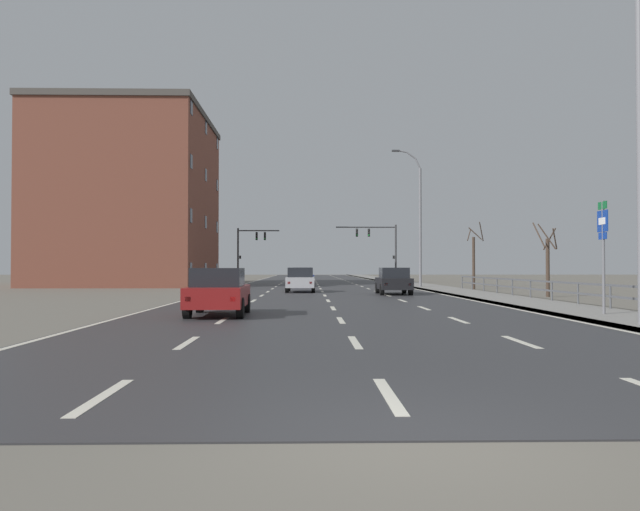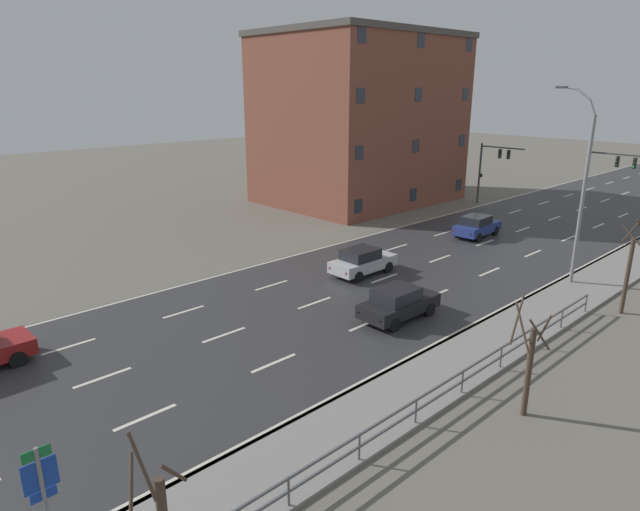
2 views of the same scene
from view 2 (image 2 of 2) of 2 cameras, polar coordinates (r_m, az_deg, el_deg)
The scene contains 12 objects.
ground_plane at distance 42.14m, azimuth 18.84°, elevation 1.88°, with size 160.00×160.00×0.12m.
road_asphalt_strip at distance 52.79m, azimuth 25.13°, elevation 4.22°, with size 14.00×120.00×0.03m.
guardrail at distance 16.55m, azimuth 4.14°, elevation -18.90°, with size 0.07×31.93×1.00m.
street_lamp_midground at distance 32.07m, azimuth 25.68°, elevation 6.10°, with size 2.25×0.24×10.53m.
highway_sign at distance 13.35m, azimuth -26.83°, elevation -22.18°, with size 0.09×0.68×3.71m.
traffic_signal_left at distance 52.46m, azimuth 17.44°, elevation 9.18°, with size 4.24×0.36×5.52m.
car_far_left at distance 41.09m, azimuth 16.12°, elevation 3.00°, with size 1.99×4.18×1.57m.
car_distant at distance 25.78m, azimuth 8.21°, elevation -4.91°, with size 1.88×4.12×1.57m.
car_near_left at distance 31.58m, azimuth 4.47°, elevation -0.58°, with size 1.88×4.12×1.57m.
brick_building at distance 52.15m, azimuth 4.14°, elevation 14.07°, with size 13.52×16.83×15.12m.
bare_tree_mid at distance 19.18m, azimuth 21.01°, elevation -10.58°, with size 1.24×1.20×4.03m.
bare_tree_far at distance 29.46m, azimuth 29.58°, elevation -1.46°, with size 1.29×1.34×4.83m.
Camera 2 is at (18.80, 11.78, 10.47)m, focal length 30.55 mm.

